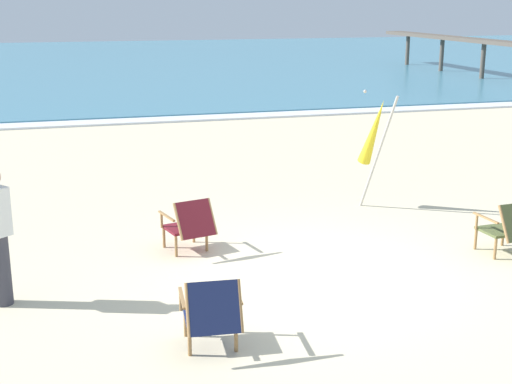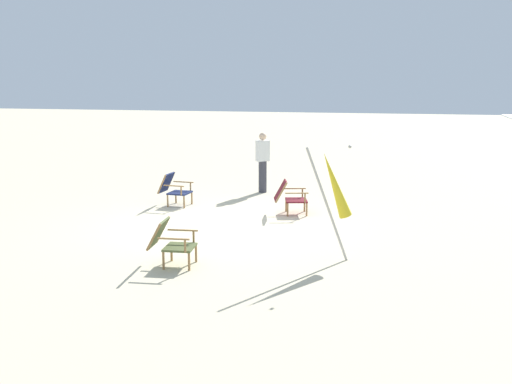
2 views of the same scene
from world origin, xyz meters
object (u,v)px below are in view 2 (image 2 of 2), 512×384
(beach_chair_back_right, at_px, (170,241))
(umbrella_furled_yellow, at_px, (334,186))
(beach_chair_back_left, at_px, (174,188))
(person_near_chairs, at_px, (263,162))
(beach_chair_front_left, at_px, (289,196))

(beach_chair_back_right, height_order, umbrella_furled_yellow, umbrella_furled_yellow)
(beach_chair_back_left, bearing_deg, person_near_chairs, 139.75)
(beach_chair_front_left, distance_m, person_near_chairs, 2.70)
(beach_chair_back_right, distance_m, beach_chair_front_left, 4.40)
(beach_chair_front_left, relative_size, beach_chair_back_left, 1.09)
(beach_chair_back_left, bearing_deg, beach_chair_front_left, 83.94)
(beach_chair_back_left, xyz_separation_m, person_near_chairs, (-2.10, 1.78, 0.41))
(beach_chair_back_right, bearing_deg, beach_chair_front_left, 162.68)
(person_near_chairs, bearing_deg, umbrella_furled_yellow, 23.13)
(beach_chair_back_left, bearing_deg, beach_chair_back_right, 19.66)
(umbrella_furled_yellow, bearing_deg, beach_chair_back_right, -72.18)
(beach_chair_back_right, distance_m, umbrella_furled_yellow, 2.90)
(beach_chair_back_right, xyz_separation_m, beach_chair_front_left, (-4.20, 1.31, -0.00))
(beach_chair_back_right, xyz_separation_m, umbrella_furled_yellow, (-0.85, 2.63, 0.88))
(beach_chair_back_right, bearing_deg, umbrella_furled_yellow, 107.82)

